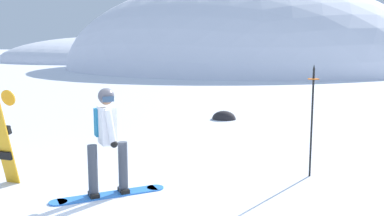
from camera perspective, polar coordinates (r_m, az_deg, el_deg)
The scene contains 7 objects.
ground_plane at distance 6.33m, azimuth -9.75°, elevation -13.67°, with size 300.00×300.00×0.00m, color white.
ridge_peak_main at distance 44.03m, azimuth 6.44°, elevation 5.34°, with size 35.32×31.78×17.20m.
ridge_peak_far at distance 64.50m, azimuth -10.99°, elevation 6.22°, with size 31.71×28.54×7.01m.
snowboarder_main at distance 6.83m, azimuth -11.26°, elevation -4.00°, with size 1.38×1.39×1.71m.
spare_snowboard at distance 7.85m, azimuth -23.70°, elevation -3.65°, with size 0.28×0.40×1.62m.
piste_marker_near at distance 7.91m, azimuth 15.69°, elevation -0.70°, with size 0.20×0.20×2.03m.
rock_dark at distance 13.73m, azimuth 4.26°, elevation -1.50°, with size 0.77×0.65×0.54m.
Camera 1 is at (2.96, -5.07, 2.38)m, focal length 40.08 mm.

